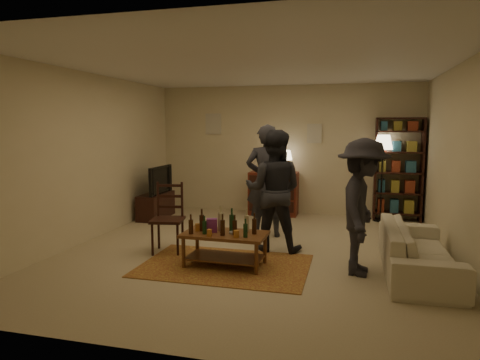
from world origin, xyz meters
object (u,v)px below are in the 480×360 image
(person_right, at_px, (274,191))
(person_by_sofa, at_px, (362,207))
(coffee_table, at_px, (224,237))
(dresser, at_px, (274,192))
(tv_stand, at_px, (156,199))
(floor_lamp, at_px, (383,148))
(bookshelf, at_px, (398,168))
(sofa, at_px, (418,250))
(person_left, at_px, (266,181))
(dining_chair, at_px, (168,215))

(person_right, relative_size, person_by_sofa, 1.05)
(coffee_table, distance_m, person_right, 1.15)
(dresser, bearing_deg, person_by_sofa, -62.85)
(tv_stand, relative_size, floor_lamp, 0.63)
(bookshelf, relative_size, sofa, 0.97)
(dresser, relative_size, person_right, 0.76)
(person_left, height_order, person_right, person_left)
(tv_stand, distance_m, person_by_sofa, 4.64)
(coffee_table, relative_size, floor_lamp, 0.66)
(tv_stand, xyz_separation_m, person_by_sofa, (3.95, -2.39, 0.47))
(tv_stand, height_order, floor_lamp, floor_lamp)
(coffee_table, distance_m, person_left, 1.80)
(coffee_table, relative_size, tv_stand, 1.05)
(person_by_sofa, bearing_deg, dining_chair, 89.18)
(person_right, bearing_deg, dresser, -80.28)
(dining_chair, xyz_separation_m, bookshelf, (3.48, 3.07, 0.48))
(dining_chair, xyz_separation_m, tv_stand, (-1.21, 2.09, -0.17))
(person_by_sofa, bearing_deg, sofa, -68.80)
(coffee_table, height_order, person_right, person_right)
(bookshelf, xyz_separation_m, sofa, (-0.05, -3.18, -0.73))
(dining_chair, distance_m, bookshelf, 4.67)
(dining_chair, height_order, person_right, person_right)
(dresser, height_order, person_left, person_left)
(person_left, height_order, person_by_sofa, person_left)
(floor_lamp, bearing_deg, person_by_sofa, -97.67)
(bookshelf, bearing_deg, floor_lamp, -156.88)
(dining_chair, height_order, person_by_sofa, person_by_sofa)
(person_left, relative_size, person_right, 1.04)
(dining_chair, xyz_separation_m, person_right, (1.49, 0.45, 0.35))
(tv_stand, xyz_separation_m, dresser, (2.25, 0.91, 0.09))
(dining_chair, distance_m, person_left, 1.79)
(floor_lamp, distance_m, person_right, 3.05)
(floor_lamp, height_order, person_left, person_left)
(floor_lamp, distance_m, person_left, 2.63)
(dresser, relative_size, person_left, 0.72)
(floor_lamp, distance_m, person_by_sofa, 3.32)
(sofa, distance_m, person_left, 2.67)
(person_left, xyz_separation_m, person_by_sofa, (1.52, -1.55, -0.09))
(sofa, bearing_deg, dresser, 37.54)
(person_right, bearing_deg, dining_chair, 16.74)
(bookshelf, bearing_deg, person_by_sofa, -102.39)
(dresser, bearing_deg, floor_lamp, -1.70)
(tv_stand, distance_m, person_left, 2.63)
(tv_stand, xyz_separation_m, bookshelf, (4.69, 0.98, 0.65))
(floor_lamp, bearing_deg, bookshelf, 23.12)
(floor_lamp, relative_size, sofa, 0.81)
(coffee_table, relative_size, dining_chair, 1.07)
(person_left, bearing_deg, person_by_sofa, 126.78)
(bookshelf, bearing_deg, sofa, -90.82)
(coffee_table, bearing_deg, person_right, 61.50)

